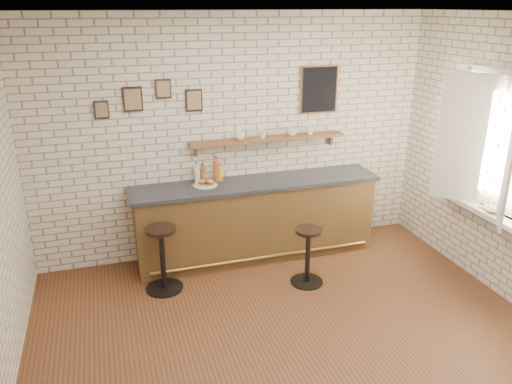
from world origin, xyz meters
TOP-DOWN VIEW (x-y plane):
  - ground at (0.00, 0.00)m, footprint 5.00×5.00m
  - bar_counter at (0.18, 1.70)m, footprint 3.10×0.65m
  - sandwich_plate at (-0.45, 1.74)m, footprint 0.28×0.28m
  - ciabatta_sandwich at (-0.44, 1.74)m, footprint 0.21×0.16m
  - potato_chips at (-0.47, 1.74)m, footprint 0.26×0.17m
  - bitters_bottle_brown at (-0.45, 1.88)m, footprint 0.07×0.07m
  - bitters_bottle_white at (-0.52, 1.88)m, footprint 0.07×0.07m
  - bitters_bottle_amber at (-0.28, 1.88)m, footprint 0.08×0.08m
  - condiment_bottle_yellow at (-0.23, 1.88)m, footprint 0.07×0.07m
  - bar_stool_left at (-1.07, 1.21)m, footprint 0.42×0.42m
  - bar_stool_right at (0.54, 0.86)m, footprint 0.38×0.38m
  - wall_shelf at (0.40, 1.90)m, footprint 2.00×0.18m
  - shelf_cup_a at (0.04, 1.90)m, footprint 0.18×0.18m
  - shelf_cup_b at (0.33, 1.90)m, footprint 0.15×0.15m
  - shelf_cup_c at (0.72, 1.90)m, footprint 0.13×0.13m
  - shelf_cup_d at (0.96, 1.90)m, footprint 0.14×0.14m
  - back_wall_decor at (0.23, 1.98)m, footprint 2.96×0.02m
  - window_sill at (2.40, 0.30)m, footprint 0.20×1.35m
  - casement_window at (2.36, 0.30)m, footprint 0.40×1.30m
  - book_lower at (2.38, 0.23)m, footprint 0.20×0.23m
  - book_upper at (2.38, 0.25)m, footprint 0.25×0.26m

SIDE VIEW (x-z plane):
  - ground at x=0.00m, z-range 0.00..0.00m
  - bar_stool_right at x=0.54m, z-range 0.02..0.71m
  - bar_stool_left at x=-1.07m, z-range 0.03..0.79m
  - bar_counter at x=0.18m, z-range 0.00..1.01m
  - window_sill at x=2.40m, z-range 0.87..0.93m
  - book_lower at x=2.38m, z-range 0.93..0.95m
  - book_upper at x=2.38m, z-range 0.95..0.96m
  - sandwich_plate at x=-0.45m, z-range 1.01..1.02m
  - potato_chips at x=-0.47m, z-range 1.02..1.03m
  - ciabatta_sandwich at x=-0.44m, z-range 1.02..1.09m
  - condiment_bottle_yellow at x=-0.23m, z-range 0.99..1.21m
  - bitters_bottle_brown at x=-0.45m, z-range 0.99..1.22m
  - bitters_bottle_white at x=-0.52m, z-range 0.99..1.24m
  - bitters_bottle_amber at x=-0.28m, z-range 0.98..1.29m
  - wall_shelf at x=0.40m, z-range 1.39..1.57m
  - shelf_cup_d at x=0.96m, z-range 1.50..1.60m
  - shelf_cup_c at x=0.72m, z-range 1.50..1.60m
  - shelf_cup_a at x=0.04m, z-range 1.50..1.60m
  - shelf_cup_b at x=0.33m, z-range 1.50..1.60m
  - casement_window at x=2.36m, z-range 0.87..2.43m
  - back_wall_decor at x=0.23m, z-range 1.77..2.33m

